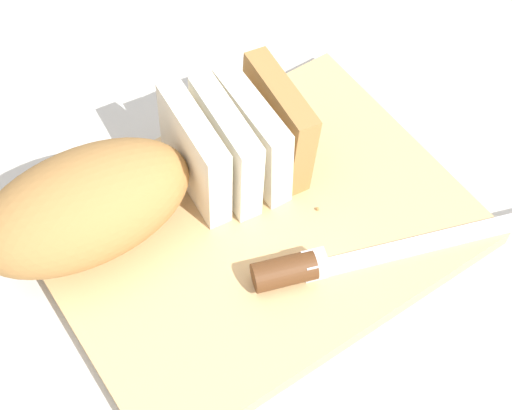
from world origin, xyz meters
The scene contains 6 objects.
ground_plane centered at (0.00, 0.00, 0.00)m, with size 3.00×3.00×0.00m, color beige.
cutting_board centered at (0.00, 0.00, 0.01)m, with size 0.36×0.27×0.02m, color tan.
bread_loaf centered at (-0.08, 0.07, 0.06)m, with size 0.31×0.13×0.09m.
bread_knife centered at (0.02, -0.07, 0.03)m, with size 0.27×0.12×0.03m.
crumb_near_knife centered at (0.05, -0.02, 0.02)m, with size 0.00×0.00×0.00m, color #A8753D.
crumb_near_loaf centered at (0.01, 0.06, 0.02)m, with size 0.00×0.00×0.00m, color #A8753D.
Camera 1 is at (-0.22, -0.30, 0.59)m, focal length 53.55 mm.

